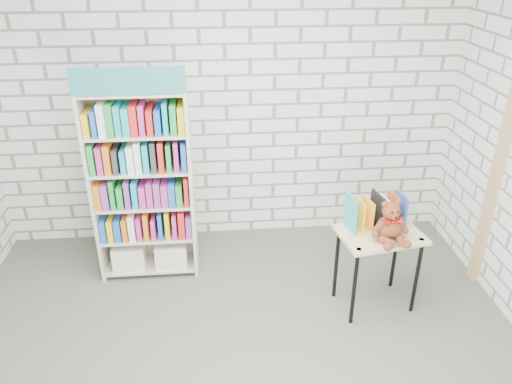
{
  "coord_description": "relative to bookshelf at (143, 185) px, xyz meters",
  "views": [
    {
      "loc": [
        -0.14,
        -2.66,
        2.83
      ],
      "look_at": [
        0.19,
        0.95,
        0.99
      ],
      "focal_mm": 35.0,
      "sensor_mm": 36.0,
      "label": 1
    }
  ],
  "objects": [
    {
      "name": "table_books",
      "position": [
        1.93,
        -0.58,
        -0.05
      ],
      "size": [
        0.49,
        0.28,
        0.27
      ],
      "color": "#2BA7BA",
      "rests_on": "display_table"
    },
    {
      "name": "bookshelf",
      "position": [
        0.0,
        0.0,
        0.0
      ],
      "size": [
        0.88,
        0.34,
        1.97
      ],
      "color": "beige",
      "rests_on": "ground"
    },
    {
      "name": "room_shell",
      "position": [
        0.77,
        -1.36,
        0.89
      ],
      "size": [
        4.52,
        4.02,
        2.81
      ],
      "color": "silver",
      "rests_on": "ground"
    },
    {
      "name": "door_trim",
      "position": [
        3.0,
        -0.41,
        0.15
      ],
      "size": [
        0.05,
        0.12,
        2.1
      ],
      "primitive_type": "cube",
      "color": "tan",
      "rests_on": "ground"
    },
    {
      "name": "ground",
      "position": [
        0.77,
        -1.36,
        -0.9
      ],
      "size": [
        4.5,
        4.5,
        0.0
      ],
      "primitive_type": "plane",
      "color": "#4C5346",
      "rests_on": "ground"
    },
    {
      "name": "teddy_bear",
      "position": [
        1.98,
        -0.78,
        -0.05
      ],
      "size": [
        0.31,
        0.29,
        0.33
      ],
      "color": "brown",
      "rests_on": "display_table"
    },
    {
      "name": "display_table",
      "position": [
        1.95,
        -0.68,
        -0.29
      ],
      "size": [
        0.73,
        0.56,
        0.71
      ],
      "color": "tan",
      "rests_on": "ground"
    }
  ]
}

